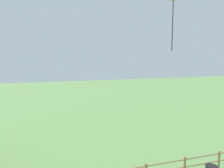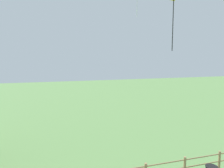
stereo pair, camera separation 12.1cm
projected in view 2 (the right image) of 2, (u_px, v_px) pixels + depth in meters
name	position (u px, v px, depth m)	size (l,w,h in m)	color
kite_yellow_diamond	(174.00, 4.00, 12.65)	(0.80, 0.63, 3.83)	yellow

